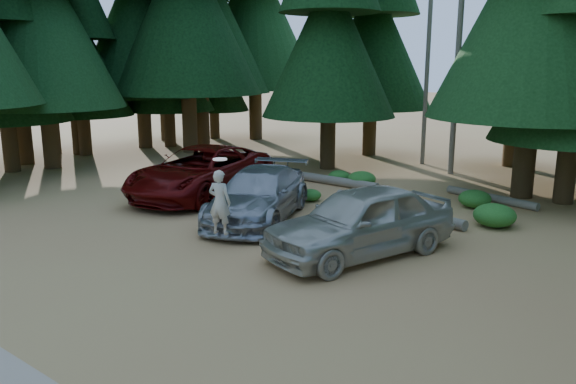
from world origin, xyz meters
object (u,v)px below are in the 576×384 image
log_left (325,179)px  silver_minivan_right (360,221)px  silver_minivan_center (259,195)px  log_right (395,208)px  red_pickup (201,172)px  log_mid (491,198)px  frisbee_player (220,202)px

log_left → silver_minivan_right: bearing=-48.4°
silver_minivan_center → log_right: bearing=24.7°
red_pickup → log_right: size_ratio=1.23×
log_mid → frisbee_player: bearing=-99.5°
log_right → frisbee_player: bearing=-96.7°
red_pickup → frisbee_player: 5.84m
red_pickup → silver_minivan_right: red_pickup is taller
silver_minivan_center → silver_minivan_right: silver_minivan_right is taller
red_pickup → silver_minivan_right: (7.77, -2.04, -0.01)m
silver_minivan_center → silver_minivan_right: size_ratio=1.04×
log_mid → log_right: size_ratio=0.67×
log_mid → log_left: bearing=-156.5°
red_pickup → silver_minivan_right: 8.03m
log_left → log_mid: log_left is taller
silver_minivan_center → frisbee_player: 2.71m
red_pickup → log_mid: size_ratio=1.85×
silver_minivan_center → frisbee_player: bearing=-93.1°
silver_minivan_center → log_right: silver_minivan_center is taller
red_pickup → frisbee_player: frisbee_player is taller
frisbee_player → log_left: (-2.23, 8.07, -1.01)m
log_left → log_right: (4.31, -2.36, -0.01)m
log_left → log_right: log_left is taller
silver_minivan_right → log_left: bearing=148.6°
frisbee_player → log_mid: frisbee_player is taller
frisbee_player → log_mid: size_ratio=0.58×
silver_minivan_right → log_right: (-1.14, 4.10, -0.70)m
log_mid → log_right: bearing=-104.7°
silver_minivan_right → log_right: bearing=123.9°
frisbee_player → log_right: frisbee_player is taller
red_pickup → frisbee_player: size_ratio=3.20×
red_pickup → log_left: red_pickup is taller
log_left → log_right: 4.92m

